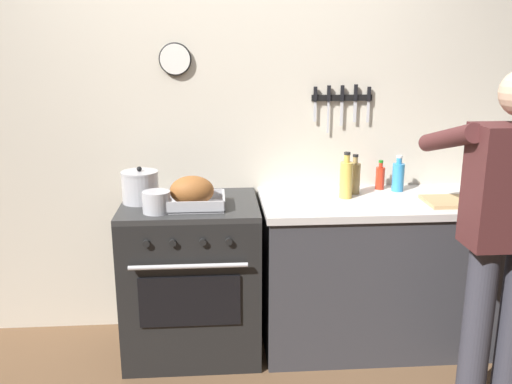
{
  "coord_description": "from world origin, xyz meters",
  "views": [
    {
      "loc": [
        -0.07,
        -1.99,
        1.75
      ],
      "look_at": [
        0.14,
        0.85,
        0.99
      ],
      "focal_mm": 38.72,
      "sensor_mm": 36.0,
      "label": 1
    }
  ],
  "objects_px": {
    "bottle_vinegar": "(355,177)",
    "stove": "(192,277)",
    "bottle_dish_soap": "(398,176)",
    "cutting_board": "(457,201)",
    "saucepan": "(156,202)",
    "bottle_hot_sauce": "(380,177)",
    "person_cook": "(505,225)",
    "bottle_cooking_oil": "(346,179)",
    "stock_pot": "(140,187)",
    "roasting_pan": "(192,193)"
  },
  "relations": [
    {
      "from": "person_cook",
      "to": "cutting_board",
      "type": "height_order",
      "value": "person_cook"
    },
    {
      "from": "stock_pot",
      "to": "saucepan",
      "type": "relative_size",
      "value": 1.4
    },
    {
      "from": "roasting_pan",
      "to": "bottle_hot_sauce",
      "type": "bearing_deg",
      "value": 15.3
    },
    {
      "from": "stove",
      "to": "person_cook",
      "type": "height_order",
      "value": "person_cook"
    },
    {
      "from": "stove",
      "to": "saucepan",
      "type": "height_order",
      "value": "saucepan"
    },
    {
      "from": "bottle_dish_soap",
      "to": "roasting_pan",
      "type": "bearing_deg",
      "value": -168.08
    },
    {
      "from": "roasting_pan",
      "to": "bottle_vinegar",
      "type": "bearing_deg",
      "value": 13.0
    },
    {
      "from": "stove",
      "to": "person_cook",
      "type": "distance_m",
      "value": 1.69
    },
    {
      "from": "roasting_pan",
      "to": "bottle_cooking_oil",
      "type": "distance_m",
      "value": 0.88
    },
    {
      "from": "bottle_dish_soap",
      "to": "person_cook",
      "type": "bearing_deg",
      "value": -74.43
    },
    {
      "from": "cutting_board",
      "to": "bottle_vinegar",
      "type": "xyz_separation_m",
      "value": [
        -0.52,
        0.25,
        0.09
      ]
    },
    {
      "from": "cutting_board",
      "to": "bottle_hot_sauce",
      "type": "xyz_separation_m",
      "value": [
        -0.34,
        0.34,
        0.06
      ]
    },
    {
      "from": "stove",
      "to": "bottle_cooking_oil",
      "type": "bearing_deg",
      "value": 2.41
    },
    {
      "from": "bottle_cooking_oil",
      "to": "roasting_pan",
      "type": "bearing_deg",
      "value": -171.68
    },
    {
      "from": "bottle_dish_soap",
      "to": "cutting_board",
      "type": "bearing_deg",
      "value": -48.88
    },
    {
      "from": "stock_pot",
      "to": "bottle_hot_sauce",
      "type": "bearing_deg",
      "value": 7.51
    },
    {
      "from": "stove",
      "to": "stock_pot",
      "type": "xyz_separation_m",
      "value": [
        -0.27,
        0.03,
        0.54
      ]
    },
    {
      "from": "cutting_board",
      "to": "bottle_vinegar",
      "type": "distance_m",
      "value": 0.59
    },
    {
      "from": "person_cook",
      "to": "cutting_board",
      "type": "xyz_separation_m",
      "value": [
        0.02,
        0.55,
        -0.04
      ]
    },
    {
      "from": "saucepan",
      "to": "bottle_hot_sauce",
      "type": "relative_size",
      "value": 0.82
    },
    {
      "from": "roasting_pan",
      "to": "bottle_dish_soap",
      "type": "bearing_deg",
      "value": 11.92
    },
    {
      "from": "person_cook",
      "to": "bottle_cooking_oil",
      "type": "bearing_deg",
      "value": 26.48
    },
    {
      "from": "bottle_cooking_oil",
      "to": "person_cook",
      "type": "bearing_deg",
      "value": -50.41
    },
    {
      "from": "person_cook",
      "to": "cutting_board",
      "type": "distance_m",
      "value": 0.55
    },
    {
      "from": "bottle_dish_soap",
      "to": "bottle_cooking_oil",
      "type": "relative_size",
      "value": 0.82
    },
    {
      "from": "person_cook",
      "to": "bottle_vinegar",
      "type": "distance_m",
      "value": 0.94
    },
    {
      "from": "bottle_hot_sauce",
      "to": "bottle_vinegar",
      "type": "xyz_separation_m",
      "value": [
        -0.18,
        -0.09,
        0.02
      ]
    },
    {
      "from": "person_cook",
      "to": "cutting_board",
      "type": "relative_size",
      "value": 4.61
    },
    {
      "from": "stock_pot",
      "to": "bottle_vinegar",
      "type": "xyz_separation_m",
      "value": [
        1.24,
        0.1,
        0.01
      ]
    },
    {
      "from": "stock_pot",
      "to": "bottle_cooking_oil",
      "type": "xyz_separation_m",
      "value": [
        1.16,
        0.01,
        0.02
      ]
    },
    {
      "from": "roasting_pan",
      "to": "bottle_hot_sauce",
      "type": "xyz_separation_m",
      "value": [
        1.13,
        0.31,
        -0.0
      ]
    },
    {
      "from": "person_cook",
      "to": "bottle_dish_soap",
      "type": "xyz_separation_m",
      "value": [
        -0.23,
        0.83,
        0.04
      ]
    },
    {
      "from": "bottle_dish_soap",
      "to": "stove",
      "type": "bearing_deg",
      "value": -172.31
    },
    {
      "from": "bottle_hot_sauce",
      "to": "bottle_vinegar",
      "type": "bearing_deg",
      "value": -153.63
    },
    {
      "from": "bottle_hot_sauce",
      "to": "bottle_dish_soap",
      "type": "bearing_deg",
      "value": -28.05
    },
    {
      "from": "roasting_pan",
      "to": "bottle_dish_soap",
      "type": "distance_m",
      "value": 1.25
    },
    {
      "from": "bottle_hot_sauce",
      "to": "bottle_vinegar",
      "type": "relative_size",
      "value": 0.76
    },
    {
      "from": "cutting_board",
      "to": "bottle_vinegar",
      "type": "bearing_deg",
      "value": 154.94
    },
    {
      "from": "cutting_board",
      "to": "bottle_hot_sauce",
      "type": "relative_size",
      "value": 2.01
    },
    {
      "from": "saucepan",
      "to": "bottle_hot_sauce",
      "type": "height_order",
      "value": "bottle_hot_sauce"
    },
    {
      "from": "stock_pot",
      "to": "saucepan",
      "type": "xyz_separation_m",
      "value": [
        0.11,
        -0.2,
        -0.03
      ]
    },
    {
      "from": "roasting_pan",
      "to": "bottle_hot_sauce",
      "type": "height_order",
      "value": "bottle_hot_sauce"
    },
    {
      "from": "bottle_cooking_oil",
      "to": "bottle_vinegar",
      "type": "height_order",
      "value": "bottle_cooking_oil"
    },
    {
      "from": "bottle_cooking_oil",
      "to": "bottle_vinegar",
      "type": "bearing_deg",
      "value": 51.4
    },
    {
      "from": "cutting_board",
      "to": "bottle_cooking_oil",
      "type": "height_order",
      "value": "bottle_cooking_oil"
    },
    {
      "from": "saucepan",
      "to": "bottle_dish_soap",
      "type": "distance_m",
      "value": 1.45
    },
    {
      "from": "bottle_vinegar",
      "to": "stove",
      "type": "bearing_deg",
      "value": -172.44
    },
    {
      "from": "roasting_pan",
      "to": "saucepan",
      "type": "distance_m",
      "value": 0.2
    },
    {
      "from": "roasting_pan",
      "to": "bottle_vinegar",
      "type": "xyz_separation_m",
      "value": [
        0.95,
        0.22,
        0.02
      ]
    },
    {
      "from": "roasting_pan",
      "to": "saucepan",
      "type": "bearing_deg",
      "value": -156.11
    }
  ]
}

